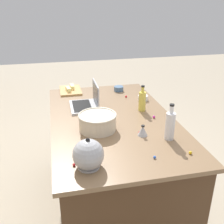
{
  "coord_description": "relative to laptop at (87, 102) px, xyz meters",
  "views": [
    {
      "loc": [
        -1.88,
        0.42,
        1.8
      ],
      "look_at": [
        0.0,
        0.0,
        0.95
      ],
      "focal_mm": 42.72,
      "sensor_mm": 36.0,
      "label": 1
    }
  ],
  "objects": [
    {
      "name": "candy_5",
      "position": [
        -0.88,
        -0.52,
        -0.04
      ],
      "size": [
        0.02,
        0.02,
        0.02
      ],
      "primitive_type": "sphere",
      "color": "yellow",
      "rests_on": "island_counter"
    },
    {
      "name": "ground_plane",
      "position": [
        -0.26,
        -0.16,
        -0.95
      ],
      "size": [
        12.0,
        12.0,
        0.0
      ],
      "primitive_type": "plane",
      "color": "#B7A88E"
    },
    {
      "name": "candy_7",
      "position": [
        -0.41,
        0.07,
        -0.04
      ],
      "size": [
        0.02,
        0.02,
        0.02
      ],
      "primitive_type": "sphere",
      "color": "orange",
      "rests_on": "island_counter"
    },
    {
      "name": "butter_stick_left",
      "position": [
        0.5,
        0.09,
        -0.01
      ],
      "size": [
        0.11,
        0.04,
        0.04
      ],
      "primitive_type": "cube",
      "rotation": [
        0.0,
        0.0,
        0.01
      ],
      "color": "#F4E58C",
      "rests_on": "cutting_board"
    },
    {
      "name": "mixing_bowl_large",
      "position": [
        -0.43,
        -0.02,
        0.02
      ],
      "size": [
        0.28,
        0.28,
        0.12
      ],
      "color": "beige",
      "rests_on": "island_counter"
    },
    {
      "name": "laptop",
      "position": [
        0.0,
        0.0,
        0.0
      ],
      "size": [
        0.31,
        0.23,
        0.22
      ],
      "color": "#B7B7BC",
      "rests_on": "island_counter"
    },
    {
      "name": "candy_1",
      "position": [
        -0.57,
        -0.29,
        -0.04
      ],
      "size": [
        0.02,
        0.02,
        0.02
      ],
      "primitive_type": "sphere",
      "color": "red",
      "rests_on": "island_counter"
    },
    {
      "name": "candy_6",
      "position": [
        -0.34,
        -0.49,
        -0.04
      ],
      "size": [
        0.02,
        0.02,
        0.02
      ],
      "primitive_type": "sphere",
      "color": "#CC3399",
      "rests_on": "island_counter"
    },
    {
      "name": "bottle_vinegar",
      "position": [
        -0.67,
        -0.47,
        0.06
      ],
      "size": [
        0.06,
        0.06,
        0.25
      ],
      "color": "white",
      "rests_on": "island_counter"
    },
    {
      "name": "bottle_oil",
      "position": [
        -0.17,
        -0.44,
        0.04
      ],
      "size": [
        0.06,
        0.06,
        0.22
      ],
      "color": "#DBC64C",
      "rests_on": "island_counter"
    },
    {
      "name": "candy_4",
      "position": [
        0.16,
        -0.39,
        -0.04
      ],
      "size": [
        0.02,
        0.02,
        0.02
      ],
      "primitive_type": "sphere",
      "color": "red",
      "rests_on": "island_counter"
    },
    {
      "name": "candy_3",
      "position": [
        -0.85,
        0.19,
        -0.04
      ],
      "size": [
        0.02,
        0.02,
        0.02
      ],
      "primitive_type": "sphere",
      "color": "red",
      "rests_on": "island_counter"
    },
    {
      "name": "island_counter",
      "position": [
        -0.26,
        -0.16,
        -0.5
      ],
      "size": [
        1.61,
        0.96,
        0.9
      ],
      "color": "#4C331E",
      "rests_on": "ground"
    },
    {
      "name": "candy_0",
      "position": [
        -0.88,
        -0.29,
        -0.04
      ],
      "size": [
        0.02,
        0.02,
        0.02
      ],
      "primitive_type": "sphere",
      "color": "blue",
      "rests_on": "island_counter"
    },
    {
      "name": "kettle",
      "position": [
        -0.88,
        0.11,
        0.03
      ],
      "size": [
        0.21,
        0.18,
        0.2
      ],
      "color": "#ADADB2",
      "rests_on": "island_counter"
    },
    {
      "name": "ramekin_small",
      "position": [
        0.36,
        -0.37,
        -0.02
      ],
      "size": [
        0.1,
        0.1,
        0.05
      ],
      "primitive_type": "cylinder",
      "color": "slate",
      "rests_on": "island_counter"
    },
    {
      "name": "ramekin_medium",
      "position": [
        0.06,
        -0.53,
        -0.02
      ],
      "size": [
        0.09,
        0.09,
        0.05
      ],
      "primitive_type": "cylinder",
      "color": "white",
      "rests_on": "island_counter"
    },
    {
      "name": "butter_stick_right",
      "position": [
        0.43,
        0.13,
        -0.01
      ],
      "size": [
        0.11,
        0.05,
        0.04
      ],
      "primitive_type": "cube",
      "rotation": [
        0.0,
        0.0,
        0.14
      ],
      "color": "#F4E58C",
      "rests_on": "cutting_board"
    },
    {
      "name": "kitchen_timer",
      "position": [
        -0.59,
        -0.31,
        -0.01
      ],
      "size": [
        0.07,
        0.07,
        0.08
      ],
      "color": "#B2B2B7",
      "rests_on": "island_counter"
    },
    {
      "name": "cutting_board",
      "position": [
        0.46,
        0.11,
        -0.04
      ],
      "size": [
        0.31,
        0.21,
        0.02
      ],
      "primitive_type": "cube",
      "color": "tan",
      "rests_on": "island_counter"
    }
  ]
}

